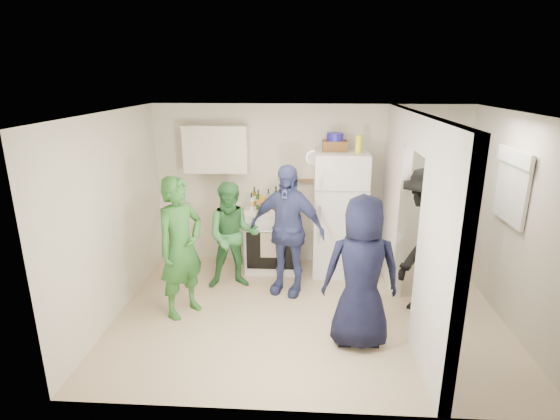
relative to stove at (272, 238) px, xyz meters
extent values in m
plane|color=tan|center=(0.56, -1.37, -0.49)|extent=(4.80, 4.80, 0.00)
plane|color=silver|center=(0.56, 0.33, 0.76)|extent=(4.80, 0.00, 4.80)
plane|color=silver|center=(0.56, -3.07, 0.76)|extent=(4.80, 0.00, 4.80)
plane|color=silver|center=(-1.84, -1.37, 0.76)|extent=(0.00, 3.40, 3.40)
plane|color=silver|center=(2.96, -1.37, 0.76)|extent=(0.00, 3.40, 3.40)
plane|color=white|center=(0.56, -1.37, 2.01)|extent=(4.80, 4.80, 0.00)
cube|color=silver|center=(1.76, -0.27, 0.76)|extent=(0.12, 1.20, 2.50)
cube|color=silver|center=(1.76, -2.47, 0.76)|extent=(0.12, 1.20, 2.50)
cube|color=silver|center=(1.76, -1.37, 1.81)|extent=(0.12, 1.00, 0.40)
cube|color=white|center=(0.00, 0.00, 0.00)|extent=(0.82, 0.68, 0.97)
cube|color=silver|center=(-0.84, 0.15, 1.36)|extent=(0.95, 0.34, 0.70)
cube|color=white|center=(1.01, -0.03, 0.44)|extent=(0.76, 0.74, 1.85)
cube|color=brown|center=(0.91, 0.02, 1.44)|extent=(0.35, 0.25, 0.15)
cylinder|color=#1E1595|center=(0.91, 0.02, 1.57)|extent=(0.24, 0.24, 0.11)
cylinder|color=#F7FF15|center=(1.23, -0.13, 1.49)|extent=(0.09, 0.09, 0.25)
cylinder|color=white|center=(0.61, 0.31, 1.21)|extent=(0.22, 0.02, 0.22)
cube|color=olive|center=(0.56, 0.28, 0.86)|extent=(0.35, 0.08, 0.03)
cube|color=black|center=(2.94, -1.17, 1.16)|extent=(0.03, 0.70, 0.80)
cube|color=white|center=(2.93, -1.17, 1.16)|extent=(0.04, 0.76, 0.86)
cube|color=white|center=(2.90, -1.17, 1.51)|extent=(0.04, 0.82, 0.18)
cylinder|color=#F6A614|center=(-0.12, -0.22, 0.61)|extent=(0.09, 0.09, 0.25)
cylinder|color=red|center=(0.22, -0.20, 0.55)|extent=(0.09, 0.09, 0.12)
imported|color=#29682A|center=(-1.01, -1.42, 0.40)|extent=(0.72, 0.77, 1.78)
imported|color=#3A8542|center=(-0.50, -0.65, 0.28)|extent=(0.83, 0.69, 1.53)
imported|color=#38427C|center=(0.26, -0.76, 0.42)|extent=(1.14, 0.74, 1.81)
imported|color=black|center=(1.12, -1.95, 0.37)|extent=(0.86, 0.58, 1.72)
imported|color=black|center=(2.01, -1.08, 0.44)|extent=(1.25, 1.38, 1.86)
cylinder|color=brown|center=(-0.28, 0.13, 0.64)|extent=(0.06, 0.06, 0.30)
cylinder|color=#18491F|center=(-0.20, -0.07, 0.64)|extent=(0.06, 0.06, 0.31)
cylinder|color=#999CA5|center=(-0.07, 0.16, 0.62)|extent=(0.06, 0.06, 0.26)
cylinder|color=brown|center=(0.03, -0.04, 0.61)|extent=(0.08, 0.08, 0.25)
cylinder|color=#B0BEC3|center=(0.10, 0.20, 0.62)|extent=(0.08, 0.08, 0.26)
cylinder|color=#163E22|center=(0.19, 0.04, 0.61)|extent=(0.06, 0.06, 0.25)
cylinder|color=olive|center=(0.26, 0.14, 0.63)|extent=(0.06, 0.06, 0.29)
cylinder|color=silver|center=(-0.29, -0.13, 0.62)|extent=(0.07, 0.07, 0.27)
cylinder|color=#482A0C|center=(0.06, 0.08, 0.65)|extent=(0.06, 0.06, 0.32)
cylinder|color=#1F4F1B|center=(0.31, -0.11, 0.63)|extent=(0.07, 0.07, 0.30)
camera|label=1|loc=(0.50, -6.30, 2.41)|focal=28.00mm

